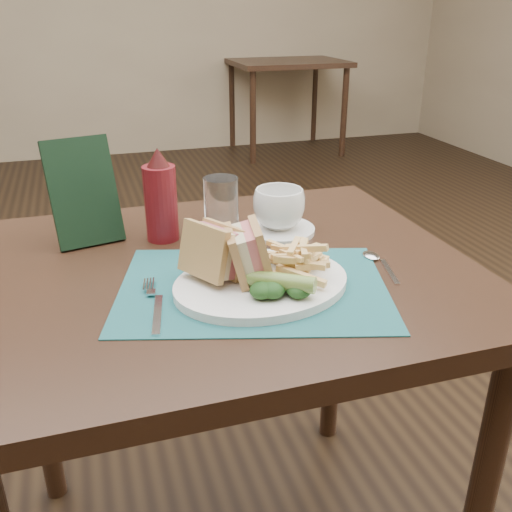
% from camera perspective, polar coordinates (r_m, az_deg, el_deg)
% --- Properties ---
extents(floor, '(7.00, 7.00, 0.00)m').
position_cam_1_polar(floor, '(1.86, -6.74, -15.78)').
color(floor, black).
rests_on(floor, ground).
extents(wall_back, '(6.00, 0.00, 6.00)m').
position_cam_1_polar(wall_back, '(5.06, -14.57, 9.78)').
color(wall_back, tan).
rests_on(wall_back, ground).
extents(table_main, '(0.90, 0.75, 0.75)m').
position_cam_1_polar(table_main, '(1.25, -2.94, -16.77)').
color(table_main, black).
rests_on(table_main, ground).
extents(table_bg_right, '(0.90, 0.75, 0.75)m').
position_cam_1_polar(table_bg_right, '(4.98, 3.02, 14.70)').
color(table_bg_right, black).
rests_on(table_bg_right, ground).
extents(placemat, '(0.52, 0.43, 0.00)m').
position_cam_1_polar(placemat, '(0.96, -0.27, -3.14)').
color(placemat, '#1A5255').
rests_on(placemat, table_main).
extents(plate, '(0.34, 0.29, 0.01)m').
position_cam_1_polar(plate, '(0.95, 0.54, -2.77)').
color(plate, white).
rests_on(plate, placemat).
extents(sandwich_half_a, '(0.11, 0.12, 0.10)m').
position_cam_1_polar(sandwich_half_a, '(0.93, -5.28, 0.19)').
color(sandwich_half_a, tan).
rests_on(sandwich_half_a, plate).
extents(sandwich_half_b, '(0.09, 0.11, 0.10)m').
position_cam_1_polar(sandwich_half_b, '(0.93, -2.03, 0.32)').
color(sandwich_half_b, tan).
rests_on(sandwich_half_b, plate).
extents(kale_garnish, '(0.11, 0.08, 0.03)m').
position_cam_1_polar(kale_garnish, '(0.90, 2.24, -3.12)').
color(kale_garnish, '#143312').
rests_on(kale_garnish, plate).
extents(pickle_spear, '(0.11, 0.09, 0.03)m').
position_cam_1_polar(pickle_spear, '(0.89, 2.21, -2.51)').
color(pickle_spear, '#57752C').
rests_on(pickle_spear, plate).
extents(fries_pile, '(0.18, 0.20, 0.06)m').
position_cam_1_polar(fries_pile, '(0.96, 4.19, 0.00)').
color(fries_pile, '#E2BA71').
rests_on(fries_pile, plate).
extents(fork, '(0.06, 0.17, 0.01)m').
position_cam_1_polar(fork, '(0.91, -10.12, -4.64)').
color(fork, silver).
rests_on(fork, placemat).
extents(spoon, '(0.07, 0.15, 0.01)m').
position_cam_1_polar(spoon, '(1.05, 12.57, -0.84)').
color(spoon, silver).
rests_on(spoon, table_main).
extents(saucer, '(0.20, 0.20, 0.01)m').
position_cam_1_polar(saucer, '(1.19, 2.28, 2.64)').
color(saucer, white).
rests_on(saucer, table_main).
extents(coffee_cup, '(0.15, 0.15, 0.08)m').
position_cam_1_polar(coffee_cup, '(1.17, 2.31, 4.77)').
color(coffee_cup, white).
rests_on(coffee_cup, saucer).
extents(drinking_glass, '(0.08, 0.08, 0.13)m').
position_cam_1_polar(drinking_glass, '(1.12, -3.49, 4.62)').
color(drinking_glass, white).
rests_on(drinking_glass, table_main).
extents(ketchup_bottle, '(0.08, 0.08, 0.19)m').
position_cam_1_polar(ketchup_bottle, '(1.14, -9.54, 6.06)').
color(ketchup_bottle, '#5E1016').
rests_on(ketchup_bottle, table_main).
extents(check_presenter, '(0.14, 0.10, 0.20)m').
position_cam_1_polar(check_presenter, '(1.16, -16.88, 6.14)').
color(check_presenter, black).
rests_on(check_presenter, table_main).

